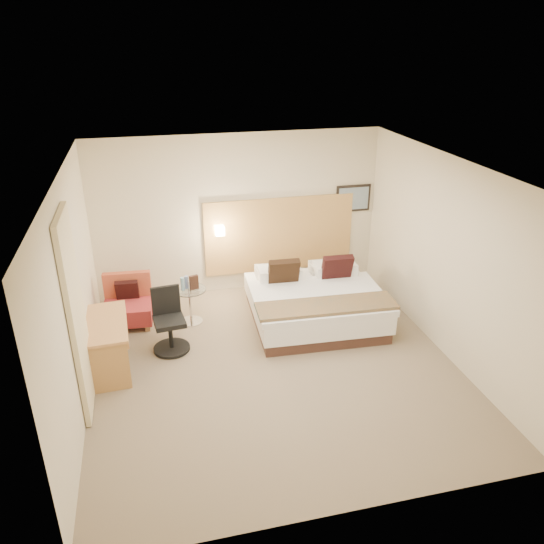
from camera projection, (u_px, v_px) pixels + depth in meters
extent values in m
cube|color=#796852|center=(274.00, 366.00, 7.20)|extent=(4.80, 5.00, 0.02)
cube|color=white|center=(275.00, 168.00, 6.07)|extent=(4.80, 5.00, 0.02)
cube|color=beige|center=(239.00, 215.00, 8.86)|extent=(4.80, 0.02, 2.70)
cube|color=beige|center=(347.00, 398.00, 4.41)|extent=(4.80, 0.02, 2.70)
cube|color=beige|center=(72.00, 296.00, 6.12)|extent=(0.02, 5.00, 2.70)
cube|color=beige|center=(448.00, 258.00, 7.15)|extent=(0.02, 5.00, 2.70)
cube|color=tan|center=(280.00, 234.00, 9.14)|extent=(2.60, 0.04, 1.30)
cube|color=black|center=(353.00, 198.00, 9.20)|extent=(0.62, 0.03, 0.47)
cube|color=#748BA0|center=(354.00, 199.00, 9.18)|extent=(0.54, 0.01, 0.39)
cylinder|color=white|center=(219.00, 229.00, 8.78)|extent=(0.02, 0.12, 0.02)
cube|color=beige|center=(220.00, 230.00, 8.73)|extent=(0.15, 0.15, 0.15)
cube|color=beige|center=(77.00, 316.00, 5.96)|extent=(0.06, 0.90, 2.42)
cylinder|color=#8BBED6|center=(183.00, 284.00, 7.99)|extent=(0.08, 0.08, 0.20)
cylinder|color=#7D93C2|center=(187.00, 282.00, 8.04)|extent=(0.08, 0.08, 0.20)
cube|color=#3A2117|center=(194.00, 282.00, 8.01)|extent=(0.14, 0.08, 0.22)
cube|color=#412820|center=(314.00, 314.00, 8.32)|extent=(1.95, 1.95, 0.17)
cube|color=white|center=(314.00, 301.00, 8.23)|extent=(2.01, 2.01, 0.29)
cube|color=white|center=(319.00, 298.00, 7.91)|extent=(2.04, 1.47, 0.10)
cube|color=silver|center=(276.00, 272.00, 8.69)|extent=(0.69, 0.40, 0.17)
cube|color=silver|center=(330.00, 268.00, 8.85)|extent=(0.69, 0.40, 0.17)
cube|color=white|center=(279.00, 273.00, 8.43)|extent=(0.69, 0.40, 0.17)
cube|color=white|center=(335.00, 268.00, 8.58)|extent=(0.69, 0.40, 0.17)
cube|color=black|center=(284.00, 273.00, 8.23)|extent=(0.49, 0.28, 0.49)
cube|color=black|center=(337.00, 269.00, 8.38)|extent=(0.49, 0.28, 0.49)
cube|color=#BE6A27|center=(327.00, 306.00, 7.54)|extent=(2.03, 0.62, 0.05)
cube|color=#9C7049|center=(109.00, 331.00, 7.94)|extent=(0.08, 0.08, 0.09)
cube|color=#A8774F|center=(148.00, 328.00, 8.02)|extent=(0.08, 0.08, 0.09)
cube|color=#A67B4E|center=(112.00, 315.00, 8.39)|extent=(0.08, 0.08, 0.09)
cube|color=tan|center=(149.00, 312.00, 8.48)|extent=(0.08, 0.08, 0.09)
cube|color=maroon|center=(128.00, 311.00, 8.13)|extent=(0.76, 0.68, 0.27)
cube|color=#B2492F|center=(127.00, 284.00, 8.23)|extent=(0.73, 0.16, 0.40)
cube|color=black|center=(127.00, 291.00, 8.17)|extent=(0.35, 0.19, 0.35)
cylinder|color=silver|center=(192.00, 321.00, 8.28)|extent=(0.43, 0.43, 0.02)
cylinder|color=silver|center=(190.00, 306.00, 8.17)|extent=(0.05, 0.05, 0.53)
cylinder|color=silver|center=(189.00, 290.00, 8.05)|extent=(0.63, 0.63, 0.01)
cube|color=tan|center=(106.00, 323.00, 6.87)|extent=(0.57, 1.16, 0.04)
cube|color=#B48046|center=(110.00, 368.00, 6.56)|extent=(0.47, 0.06, 0.67)
cube|color=#A2863F|center=(109.00, 327.00, 7.48)|extent=(0.47, 0.06, 0.67)
cube|color=#C1804B|center=(111.00, 328.00, 6.92)|extent=(0.48, 1.08, 0.09)
cylinder|color=black|center=(172.00, 348.00, 7.54)|extent=(0.57, 0.57, 0.04)
cylinder|color=black|center=(171.00, 335.00, 7.45)|extent=(0.07, 0.07, 0.40)
cube|color=black|center=(169.00, 321.00, 7.36)|extent=(0.46, 0.46, 0.07)
cube|color=black|center=(166.00, 300.00, 7.42)|extent=(0.40, 0.09, 0.42)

